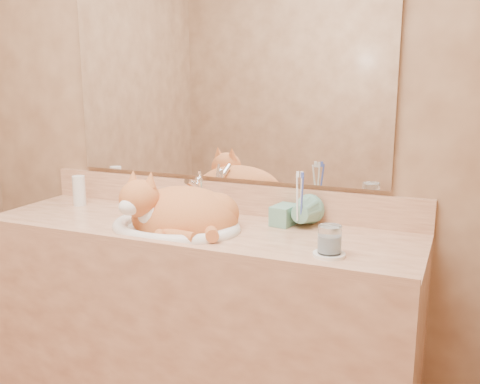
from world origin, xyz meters
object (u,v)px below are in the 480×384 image
at_px(soap_dispenser, 277,206).
at_px(water_glass, 330,239).
at_px(cat, 178,211).
at_px(toothbrush_cup, 299,216).
at_px(vanity_counter, 193,338).
at_px(sink_basin, 176,209).

distance_m(soap_dispenser, water_glass, 0.33).
bearing_deg(water_glass, cat, 171.52).
bearing_deg(water_glass, toothbrush_cup, 125.58).
bearing_deg(cat, water_glass, -10.16).
height_order(vanity_counter, soap_dispenser, soap_dispenser).
relative_size(vanity_counter, water_glass, 18.98).
bearing_deg(vanity_counter, cat, -160.06).
xyz_separation_m(soap_dispenser, water_glass, (0.24, -0.22, -0.03)).
bearing_deg(toothbrush_cup, sink_basin, -159.88).
height_order(toothbrush_cup, water_glass, toothbrush_cup).
distance_m(vanity_counter, soap_dispenser, 0.59).
bearing_deg(sink_basin, cat, 41.51).
xyz_separation_m(vanity_counter, sink_basin, (-0.05, -0.02, 0.50)).
bearing_deg(soap_dispenser, sink_basin, -146.93).
bearing_deg(soap_dispenser, vanity_counter, -146.65).
bearing_deg(cat, soap_dispenser, 21.74).
bearing_deg(sink_basin, vanity_counter, 28.28).
relative_size(sink_basin, cat, 1.15).
bearing_deg(toothbrush_cup, vanity_counter, -160.16).
relative_size(sink_basin, toothbrush_cup, 4.16).
xyz_separation_m(sink_basin, water_glass, (0.57, -0.08, -0.02)).
distance_m(vanity_counter, sink_basin, 0.50).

